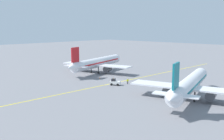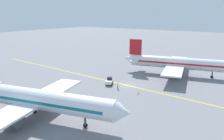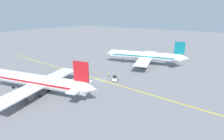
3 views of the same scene
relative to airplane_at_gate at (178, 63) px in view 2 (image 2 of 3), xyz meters
name	(u,v)px [view 2 (image 2 of 3)]	position (x,y,z in m)	size (l,w,h in m)	color
ground_plane	(127,85)	(17.99, -7.24, -3.71)	(400.00, 400.00, 0.00)	slate
apron_yellow_centreline	(127,85)	(17.99, -7.24, -3.71)	(0.40, 120.00, 0.01)	yellow
airplane_at_gate	(178,63)	(0.00, 0.00, 0.00)	(28.40, 35.07, 10.60)	white
airplane_adjacent_stand	(34,99)	(43.84, -10.80, 0.00)	(28.36, 34.95, 10.60)	white
baggage_tug_white	(109,81)	(20.13, -11.49, -2.81)	(3.35, 2.78, 2.11)	white
ground_crew_worker	(118,86)	(21.83, -7.60, -2.80)	(0.55, 0.33, 1.68)	#23232D
traffic_cone_near_nose	(138,93)	(21.97, -1.60, -3.43)	(0.32, 0.32, 0.55)	orange
traffic_cone_mid_apron	(141,77)	(9.42, -7.53, -3.43)	(0.32, 0.32, 0.55)	orange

